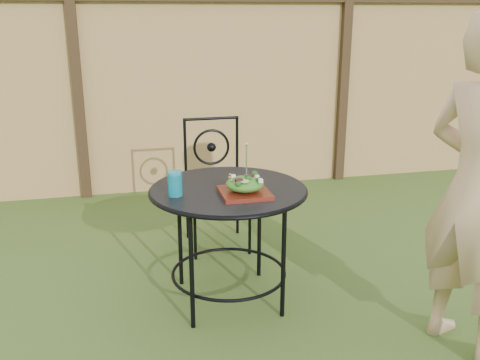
# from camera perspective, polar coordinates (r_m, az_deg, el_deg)

# --- Properties ---
(ground) EXTENTS (60.00, 60.00, 0.00)m
(ground) POSITION_cam_1_polar(r_m,az_deg,el_deg) (3.53, 4.54, -11.29)
(ground) COLOR #244315
(ground) RESTS_ON ground
(fence) EXTENTS (8.00, 0.12, 1.90)m
(fence) POSITION_cam_1_polar(r_m,az_deg,el_deg) (5.29, -2.47, 9.24)
(fence) COLOR tan
(fence) RESTS_ON ground
(patio_table) EXTENTS (0.92, 0.92, 0.72)m
(patio_table) POSITION_cam_1_polar(r_m,az_deg,el_deg) (3.14, -1.25, -3.23)
(patio_table) COLOR black
(patio_table) RESTS_ON ground
(patio_chair) EXTENTS (0.46, 0.46, 0.95)m
(patio_chair) POSITION_cam_1_polar(r_m,az_deg,el_deg) (3.98, -2.63, -0.02)
(patio_chair) COLOR black
(patio_chair) RESTS_ON ground
(salad_plate) EXTENTS (0.27, 0.27, 0.02)m
(salad_plate) POSITION_cam_1_polar(r_m,az_deg,el_deg) (2.97, 0.50, -1.38)
(salad_plate) COLOR #4B160A
(salad_plate) RESTS_ON patio_table
(salad) EXTENTS (0.21, 0.21, 0.08)m
(salad) POSITION_cam_1_polar(r_m,az_deg,el_deg) (2.95, 0.50, -0.43)
(salad) COLOR #235614
(salad) RESTS_ON salad_plate
(fork) EXTENTS (0.01, 0.01, 0.18)m
(fork) POSITION_cam_1_polar(r_m,az_deg,el_deg) (2.92, 0.70, 2.02)
(fork) COLOR silver
(fork) RESTS_ON salad
(drinking_glass) EXTENTS (0.08, 0.08, 0.14)m
(drinking_glass) POSITION_cam_1_polar(r_m,az_deg,el_deg) (2.96, -6.95, -0.38)
(drinking_glass) COLOR #0D7F99
(drinking_glass) RESTS_ON patio_table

